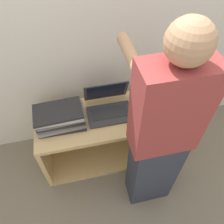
% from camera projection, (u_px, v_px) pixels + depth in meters
% --- Properties ---
extents(ground_plane, '(12.00, 12.00, 0.00)m').
position_uv_depth(ground_plane, '(116.00, 173.00, 2.09)').
color(ground_plane, '#756B5B').
extents(wall_back, '(8.00, 0.05, 2.40)m').
position_uv_depth(wall_back, '(99.00, 23.00, 1.58)').
color(wall_back, silver).
rests_on(wall_back, ground_plane).
extents(cart, '(1.24, 0.50, 0.57)m').
position_uv_depth(cart, '(109.00, 130.00, 2.08)').
color(cart, tan).
rests_on(cart, ground_plane).
extents(laptop_open, '(0.37, 0.31, 0.24)m').
position_uv_depth(laptop_open, '(109.00, 107.00, 1.82)').
color(laptop_open, '#333338').
rests_on(laptop_open, cart).
extents(laptop_stack_left, '(0.40, 0.26, 0.15)m').
position_uv_depth(laptop_stack_left, '(60.00, 117.00, 1.71)').
color(laptop_stack_left, '#232326').
rests_on(laptop_stack_left, cart).
extents(laptop_stack_right, '(0.39, 0.25, 0.07)m').
position_uv_depth(laptop_stack_right, '(156.00, 105.00, 1.86)').
color(laptop_stack_right, gray).
rests_on(laptop_stack_right, cart).
extents(person, '(0.40, 0.52, 1.59)m').
position_uv_depth(person, '(160.00, 139.00, 1.40)').
color(person, '#2D3342').
rests_on(person, ground_plane).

